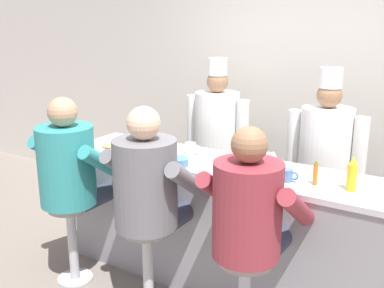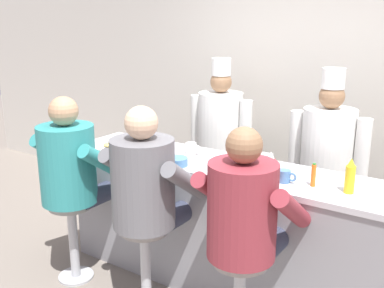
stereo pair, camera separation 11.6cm
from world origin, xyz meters
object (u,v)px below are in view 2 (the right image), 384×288
at_px(coffee_mug_blue, 285,176).
at_px(cereal_bowl, 176,162).
at_px(diner_seated_grey, 147,187).
at_px(coffee_mug_white, 192,149).
at_px(breakfast_plate, 110,147).
at_px(ketchup_bottle_red, 270,169).
at_px(cook_in_whites_far, 326,161).
at_px(diner_seated_teal, 72,168).
at_px(cook_in_whites_near, 220,138).
at_px(diner_seated_maroon, 245,216).
at_px(mustard_bottle_yellow, 350,177).
at_px(napkin_dispenser_chrome, 263,163).
at_px(hot_sauce_bottle_orange, 313,175).

bearing_deg(coffee_mug_blue, cereal_bowl, -172.12).
bearing_deg(diner_seated_grey, cereal_bowl, 89.27).
bearing_deg(coffee_mug_white, diner_seated_grey, -84.34).
bearing_deg(diner_seated_grey, breakfast_plate, 151.60).
relative_size(ketchup_bottle_red, cook_in_whites_far, 0.13).
distance_m(ketchup_bottle_red, coffee_mug_blue, 0.13).
relative_size(cereal_bowl, diner_seated_teal, 0.11).
relative_size(cereal_bowl, cook_in_whites_far, 0.10).
xyz_separation_m(diner_seated_grey, cook_in_whites_near, (-0.27, 1.43, -0.00)).
distance_m(ketchup_bottle_red, breakfast_plate, 1.46).
xyz_separation_m(coffee_mug_blue, diner_seated_maroon, (-0.06, -0.45, -0.13)).
xyz_separation_m(ketchup_bottle_red, diner_seated_teal, (-1.49, -0.35, -0.17)).
bearing_deg(cook_in_whites_near, coffee_mug_white, -75.35).
bearing_deg(cereal_bowl, diner_seated_grey, -90.73).
bearing_deg(ketchup_bottle_red, cereal_bowl, -179.10).
relative_size(diner_seated_maroon, cook_in_whites_near, 0.86).
relative_size(mustard_bottle_yellow, diner_seated_teal, 0.15).
relative_size(coffee_mug_white, napkin_dispenser_chrome, 0.95).
bearing_deg(diner_seated_maroon, mustard_bottle_yellow, 47.30).
height_order(diner_seated_teal, cook_in_whites_near, cook_in_whites_near).
distance_m(coffee_mug_blue, diner_seated_maroon, 0.47).
bearing_deg(napkin_dispenser_chrome, coffee_mug_blue, -24.42).
bearing_deg(cook_in_whites_far, ketchup_bottle_red, -94.38).
bearing_deg(diner_seated_teal, mustard_bottle_yellow, 14.22).
height_order(cereal_bowl, coffee_mug_white, coffee_mug_white).
height_order(coffee_mug_white, diner_seated_grey, diner_seated_grey).
bearing_deg(diner_seated_teal, diner_seated_grey, 0.03).
distance_m(breakfast_plate, coffee_mug_blue, 1.52).
xyz_separation_m(hot_sauce_bottle_orange, coffee_mug_white, (-1.04, 0.15, -0.03)).
height_order(ketchup_bottle_red, cereal_bowl, ketchup_bottle_red).
bearing_deg(cook_in_whites_near, napkin_dispenser_chrome, -45.73).
bearing_deg(hot_sauce_bottle_orange, cook_in_whites_near, 142.73).
height_order(coffee_mug_white, cook_in_whites_near, cook_in_whites_near).
relative_size(cereal_bowl, diner_seated_grey, 0.11).
bearing_deg(coffee_mug_blue, napkin_dispenser_chrome, 155.58).
relative_size(diner_seated_teal, cook_in_whites_far, 0.89).
distance_m(coffee_mug_white, cook_in_whites_near, 0.83).
relative_size(cereal_bowl, cook_in_whites_near, 0.10).
bearing_deg(ketchup_bottle_red, mustard_bottle_yellow, 17.44).
height_order(hot_sauce_bottle_orange, diner_seated_grey, diner_seated_grey).
bearing_deg(mustard_bottle_yellow, napkin_dispenser_chrome, 175.64).
bearing_deg(hot_sauce_bottle_orange, cereal_bowl, -171.59).
bearing_deg(mustard_bottle_yellow, coffee_mug_blue, -173.40).
xyz_separation_m(diner_seated_teal, cook_in_whites_far, (1.56, 1.30, -0.01)).
xyz_separation_m(mustard_bottle_yellow, breakfast_plate, (-1.92, -0.11, -0.09)).
relative_size(ketchup_bottle_red, coffee_mug_blue, 1.79).
bearing_deg(cereal_bowl, coffee_mug_blue, 7.88).
bearing_deg(diner_seated_teal, coffee_mug_white, 42.91).
relative_size(coffee_mug_blue, cook_in_whites_far, 0.07).
bearing_deg(napkin_dispenser_chrome, coffee_mug_white, 171.85).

